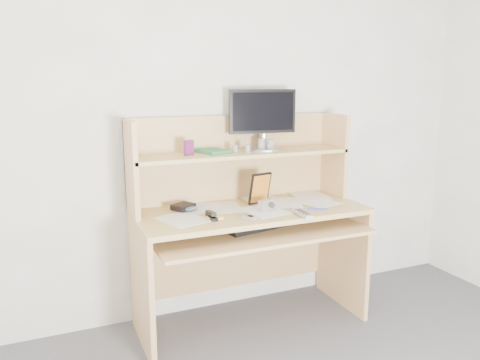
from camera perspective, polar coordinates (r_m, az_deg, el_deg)
name	(u,v)px	position (r m, az deg, el deg)	size (l,w,h in m)	color
back_wall	(231,123)	(3.06, -1.08, 7.00)	(3.60, 0.04, 2.50)	white
desk	(246,214)	(2.94, 0.72, -4.22)	(1.40, 0.70, 1.30)	tan
paper_clutter	(251,209)	(2.85, 1.38, -3.50)	(1.32, 0.54, 0.01)	silver
keyboard	(260,224)	(2.83, 2.49, -5.42)	(0.50, 0.26, 0.03)	black
tv_remote	(303,214)	(2.72, 7.65, -4.10)	(0.05, 0.18, 0.02)	#B0B0AB
flip_phone	(250,217)	(2.63, 1.18, -4.50)	(0.04, 0.08, 0.02)	#AFAFB2
stapler	(212,215)	(2.64, -3.48, -4.24)	(0.03, 0.12, 0.04)	black
wallet	(183,207)	(2.84, -6.94, -3.23)	(0.12, 0.10, 0.03)	black
sticky_note_pad	(215,218)	(2.66, -3.13, -4.60)	(0.08, 0.08, 0.01)	#FFE543
digital_camera	(266,205)	(2.81, 3.21, -3.03)	(0.10, 0.04, 0.06)	#B3B3B6
game_case	(260,188)	(2.92, 2.45, -1.03)	(0.14, 0.02, 0.20)	black
blue_pen	(318,209)	(2.86, 9.45, -3.48)	(0.01, 0.01, 0.12)	#1A22CA
card_box	(189,148)	(2.79, -6.26, 3.93)	(0.07, 0.02, 0.09)	#A72B16
shelf_book	(212,151)	(2.89, -3.44, 3.53)	(0.15, 0.20, 0.02)	#317B48
chip_stack_a	(247,148)	(2.90, 0.92, 3.87)	(0.04, 0.04, 0.05)	black
chip_stack_b	(270,145)	(3.00, 3.71, 4.32)	(0.04, 0.04, 0.07)	silver
chip_stack_c	(235,149)	(2.90, -0.58, 3.82)	(0.04, 0.04, 0.04)	black
chip_stack_d	(261,145)	(2.97, 2.62, 4.34)	(0.04, 0.04, 0.08)	white
monitor	(263,118)	(3.00, 2.81, 7.58)	(0.44, 0.22, 0.38)	#ACACB1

